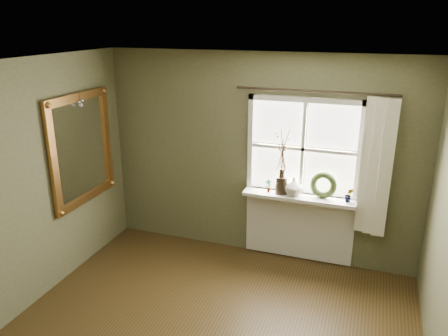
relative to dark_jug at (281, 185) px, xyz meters
name	(u,v)px	position (x,y,z in m)	size (l,w,h in m)	color
ceiling	(179,72)	(-0.33, -2.12, 1.57)	(4.50, 4.50, 0.00)	silver
wall_back	(260,157)	(-0.33, 0.18, 0.27)	(4.00, 0.10, 2.60)	brown
window_frame	(303,149)	(0.22, 0.11, 0.45)	(1.36, 0.06, 1.24)	silver
window_sill	(299,197)	(0.22, 0.00, -0.13)	(1.36, 0.26, 0.04)	silver
window_apron	(298,226)	(0.22, 0.11, -0.57)	(1.36, 0.04, 0.88)	silver
dark_jug	(281,185)	(0.00, 0.00, 0.00)	(0.15, 0.15, 0.22)	black
cream_vase	(294,186)	(0.15, 0.00, 0.01)	(0.22, 0.22, 0.23)	beige
wreath	(323,188)	(0.50, 0.04, 0.01)	(0.32, 0.32, 0.08)	#303F1C
potted_plant_left	(268,186)	(-0.16, 0.00, -0.03)	(0.08, 0.06, 0.16)	#303F1C
potted_plant_right	(349,195)	(0.80, 0.00, -0.02)	(0.10, 0.08, 0.17)	#303F1C
curtain	(376,168)	(1.06, 0.01, 0.34)	(0.36, 0.12, 1.59)	beige
curtain_rod	(315,91)	(0.32, 0.05, 1.15)	(0.03, 0.03, 1.84)	black
gilt_mirror	(82,149)	(-2.29, -0.75, 0.45)	(0.10, 1.12, 1.34)	white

